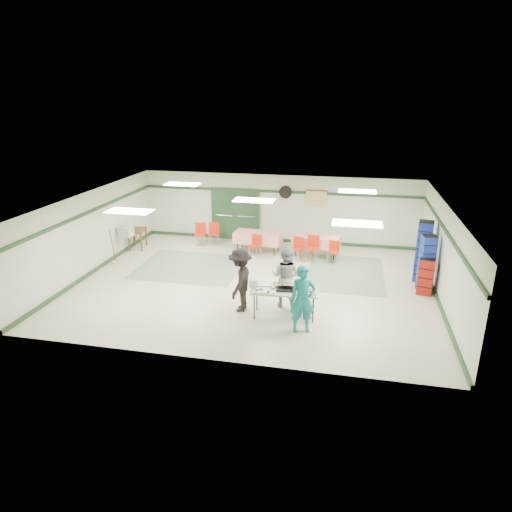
% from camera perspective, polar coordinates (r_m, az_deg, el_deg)
% --- Properties ---
extents(floor, '(11.00, 11.00, 0.00)m').
position_cam_1_polar(floor, '(14.45, -0.23, -3.45)').
color(floor, beige).
rests_on(floor, ground).
extents(ceiling, '(11.00, 11.00, 0.00)m').
position_cam_1_polar(ceiling, '(13.62, -0.24, 7.06)').
color(ceiling, silver).
rests_on(ceiling, wall_back).
extents(wall_back, '(11.00, 0.00, 11.00)m').
position_cam_1_polar(wall_back, '(18.24, 2.75, 5.90)').
color(wall_back, '#B6C2A5').
rests_on(wall_back, floor).
extents(wall_front, '(11.00, 0.00, 11.00)m').
position_cam_1_polar(wall_front, '(9.93, -5.74, -6.19)').
color(wall_front, '#B6C2A5').
rests_on(wall_front, floor).
extents(wall_left, '(0.00, 9.00, 9.00)m').
position_cam_1_polar(wall_left, '(16.01, -19.88, 2.80)').
color(wall_left, '#B6C2A5').
rests_on(wall_left, floor).
extents(wall_right, '(0.00, 9.00, 9.00)m').
position_cam_1_polar(wall_right, '(13.96, 22.43, 0.09)').
color(wall_right, '#B6C2A5').
rests_on(wall_right, floor).
extents(trim_back, '(11.00, 0.06, 0.10)m').
position_cam_1_polar(trim_back, '(18.06, 2.77, 8.04)').
color(trim_back, '#203B23').
rests_on(trim_back, wall_back).
extents(baseboard_back, '(11.00, 0.06, 0.12)m').
position_cam_1_polar(baseboard_back, '(18.56, 2.68, 2.01)').
color(baseboard_back, '#203B23').
rests_on(baseboard_back, floor).
extents(trim_left, '(0.06, 9.00, 0.10)m').
position_cam_1_polar(trim_left, '(15.82, -20.08, 5.22)').
color(trim_left, '#203B23').
rests_on(trim_left, wall_back).
extents(baseboard_left, '(0.06, 9.00, 0.12)m').
position_cam_1_polar(baseboard_left, '(16.39, -19.28, -1.52)').
color(baseboard_left, '#203B23').
rests_on(baseboard_left, floor).
extents(trim_right, '(0.06, 9.00, 0.10)m').
position_cam_1_polar(trim_right, '(13.75, 22.68, 2.85)').
color(trim_right, '#203B23').
rests_on(trim_right, wall_back).
extents(baseboard_right, '(0.06, 9.00, 0.12)m').
position_cam_1_polar(baseboard_right, '(14.40, 21.65, -4.75)').
color(baseboard_right, '#203B23').
rests_on(baseboard_right, floor).
extents(green_patch_a, '(3.50, 3.00, 0.01)m').
position_cam_1_polar(green_patch_a, '(16.00, -8.26, -1.32)').
color(green_patch_a, gray).
rests_on(green_patch_a, floor).
extents(green_patch_b, '(2.50, 3.50, 0.01)m').
position_cam_1_polar(green_patch_b, '(15.56, 11.09, -2.10)').
color(green_patch_b, gray).
rests_on(green_patch_b, floor).
extents(double_door_left, '(0.90, 0.06, 2.10)m').
position_cam_1_polar(double_door_left, '(18.72, -3.98, 5.29)').
color(double_door_left, gray).
rests_on(double_door_left, floor).
extents(double_door_right, '(0.90, 0.06, 2.10)m').
position_cam_1_polar(double_door_right, '(18.49, -1.13, 5.15)').
color(double_door_right, gray).
rests_on(double_door_right, floor).
extents(door_frame, '(2.00, 0.03, 2.15)m').
position_cam_1_polar(door_frame, '(18.58, -2.59, 5.20)').
color(door_frame, '#203B23').
rests_on(door_frame, floor).
extents(wall_fan, '(0.50, 0.10, 0.50)m').
position_cam_1_polar(wall_fan, '(17.98, 3.71, 7.97)').
color(wall_fan, black).
rests_on(wall_fan, wall_back).
extents(scroll_banner, '(0.80, 0.02, 0.60)m').
position_cam_1_polar(scroll_banner, '(17.90, 7.53, 7.13)').
color(scroll_banner, '#D6BA86').
rests_on(scroll_banner, wall_back).
extents(serving_table, '(1.84, 0.87, 0.76)m').
position_cam_1_polar(serving_table, '(12.13, 3.57, -4.48)').
color(serving_table, beige).
rests_on(serving_table, floor).
extents(sheet_tray_right, '(0.60, 0.48, 0.02)m').
position_cam_1_polar(sheet_tray_right, '(11.98, 6.12, -4.57)').
color(sheet_tray_right, silver).
rests_on(sheet_tray_right, serving_table).
extents(sheet_tray_mid, '(0.66, 0.52, 0.02)m').
position_cam_1_polar(sheet_tray_mid, '(12.27, 3.35, -3.89)').
color(sheet_tray_mid, silver).
rests_on(sheet_tray_mid, serving_table).
extents(sheet_tray_left, '(0.65, 0.51, 0.02)m').
position_cam_1_polar(sheet_tray_left, '(12.04, 1.09, -4.33)').
color(sheet_tray_left, silver).
rests_on(sheet_tray_left, serving_table).
extents(baking_pan, '(0.46, 0.31, 0.08)m').
position_cam_1_polar(baking_pan, '(12.08, 3.66, -4.15)').
color(baking_pan, black).
rests_on(baking_pan, serving_table).
extents(foam_box_stack, '(0.24, 0.22, 0.20)m').
position_cam_1_polar(foam_box_stack, '(12.28, -0.32, -3.38)').
color(foam_box_stack, white).
rests_on(foam_box_stack, serving_table).
extents(volunteer_teal, '(0.73, 0.59, 1.74)m').
position_cam_1_polar(volunteer_teal, '(11.35, 5.86, -5.44)').
color(volunteer_teal, '#12727F').
rests_on(volunteer_teal, floor).
extents(volunteer_grey, '(0.98, 0.83, 1.76)m').
position_cam_1_polar(volunteer_grey, '(12.66, 3.73, -2.60)').
color(volunteer_grey, gray).
rests_on(volunteer_grey, floor).
extents(volunteer_dark, '(0.70, 1.17, 1.78)m').
position_cam_1_polar(volunteer_dark, '(12.41, -1.96, -3.01)').
color(volunteer_dark, black).
rests_on(volunteer_dark, floor).
extents(dining_table_a, '(1.78, 0.95, 0.77)m').
position_cam_1_polar(dining_table_a, '(16.90, 7.56, 1.89)').
color(dining_table_a, red).
rests_on(dining_table_a, floor).
extents(dining_table_b, '(1.81, 0.95, 0.77)m').
position_cam_1_polar(dining_table_b, '(17.18, 0.23, 2.36)').
color(dining_table_b, red).
rests_on(dining_table_b, floor).
extents(chair_a, '(0.49, 0.49, 0.92)m').
position_cam_1_polar(chair_a, '(16.37, 7.08, 1.32)').
color(chair_a, '#B6250E').
rests_on(chair_a, floor).
extents(chair_b, '(0.49, 0.49, 0.84)m').
position_cam_1_polar(chair_b, '(16.43, 5.21, 1.25)').
color(chair_b, '#B6250E').
rests_on(chair_b, floor).
extents(chair_c, '(0.43, 0.43, 0.78)m').
position_cam_1_polar(chair_c, '(16.35, 9.67, 0.82)').
color(chair_c, '#B6250E').
rests_on(chair_c, floor).
extents(chair_d, '(0.47, 0.47, 0.83)m').
position_cam_1_polar(chair_d, '(16.66, -0.04, 1.59)').
color(chair_d, '#B6250E').
rests_on(chair_d, floor).
extents(chair_loose_a, '(0.47, 0.47, 0.89)m').
position_cam_1_polar(chair_loose_a, '(18.09, -5.27, 3.08)').
color(chair_loose_a, '#B6250E').
rests_on(chair_loose_a, floor).
extents(chair_loose_b, '(0.50, 0.50, 0.90)m').
position_cam_1_polar(chair_loose_b, '(18.06, -6.97, 3.02)').
color(chair_loose_b, '#B6250E').
rests_on(chair_loose_b, floor).
extents(crate_stack_blue_a, '(0.51, 0.51, 1.97)m').
position_cam_1_polar(crate_stack_blue_a, '(15.25, 20.16, 0.53)').
color(crate_stack_blue_a, '#1B30A2').
rests_on(crate_stack_blue_a, floor).
extents(crate_stack_red, '(0.52, 0.52, 1.13)m').
position_cam_1_polar(crate_stack_red, '(14.45, 20.47, -2.35)').
color(crate_stack_red, maroon).
rests_on(crate_stack_red, floor).
extents(crate_stack_blue_b, '(0.45, 0.45, 1.76)m').
position_cam_1_polar(crate_stack_blue_b, '(14.53, 20.51, -0.90)').
color(crate_stack_blue_b, '#1B30A2').
rests_on(crate_stack_blue_b, floor).
extents(printer_table, '(0.74, 0.99, 0.74)m').
position_cam_1_polar(printer_table, '(18.13, -14.64, 2.88)').
color(printer_table, brown).
rests_on(printer_table, floor).
extents(office_printer, '(0.49, 0.44, 0.36)m').
position_cam_1_polar(office_printer, '(17.33, -15.95, 2.96)').
color(office_printer, '#A6A6A2').
rests_on(office_printer, printer_table).
extents(broom, '(0.08, 0.20, 1.21)m').
position_cam_1_polar(broom, '(16.71, -17.48, 1.16)').
color(broom, brown).
rests_on(broom, floor).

